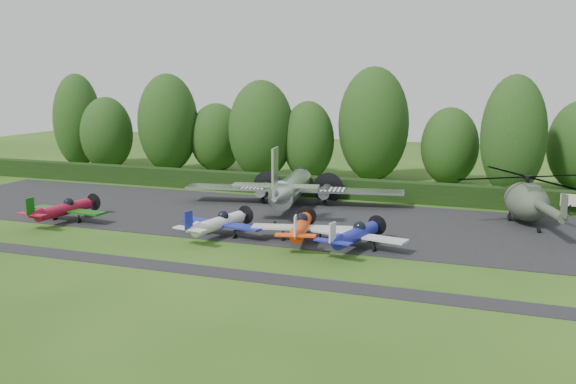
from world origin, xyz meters
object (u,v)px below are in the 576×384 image
(light_plane_white, at_px, (219,223))
(helicopter, at_px, (527,198))
(transport_plane, at_px, (290,188))
(light_plane_orange, at_px, (301,227))
(light_plane_blue, at_px, (356,235))
(light_plane_red, at_px, (64,209))

(light_plane_white, height_order, helicopter, helicopter)
(transport_plane, height_order, light_plane_orange, transport_plane)
(light_plane_white, relative_size, helicopter, 0.50)
(light_plane_white, xyz_separation_m, light_plane_orange, (6.42, 0.75, 0.07))
(light_plane_blue, bearing_deg, light_plane_white, 168.69)
(transport_plane, bearing_deg, light_plane_white, -85.12)
(light_plane_white, height_order, light_plane_orange, light_plane_orange)
(light_plane_white, bearing_deg, light_plane_blue, -10.55)
(light_plane_orange, height_order, light_plane_blue, light_plane_orange)
(light_plane_white, bearing_deg, helicopter, 19.63)
(transport_plane, distance_m, light_plane_white, 12.68)
(light_plane_white, distance_m, light_plane_blue, 10.72)
(light_plane_white, relative_size, light_plane_orange, 0.94)
(light_plane_blue, xyz_separation_m, helicopter, (11.21, 12.93, 1.05))
(light_plane_red, height_order, helicopter, helicopter)
(transport_plane, xyz_separation_m, light_plane_blue, (9.53, -12.50, -0.73))
(light_plane_orange, xyz_separation_m, light_plane_blue, (4.30, -0.64, -0.07))
(light_plane_blue, bearing_deg, transport_plane, 115.46)
(light_plane_red, relative_size, light_plane_white, 1.02)
(light_plane_white, bearing_deg, light_plane_orange, -4.46)
(light_plane_red, height_order, light_plane_orange, light_plane_orange)
(light_plane_red, distance_m, light_plane_white, 14.43)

